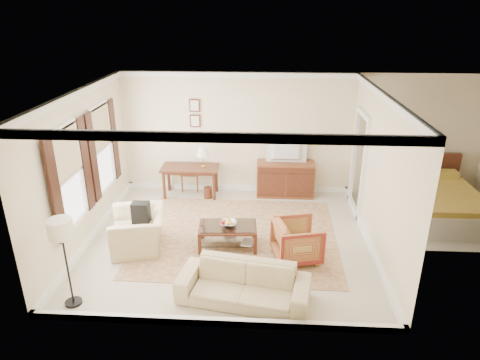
# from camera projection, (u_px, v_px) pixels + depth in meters

# --- Properties ---
(room_shell) EXTENTS (5.51, 5.01, 2.91)m
(room_shell) POSITION_uv_depth(u_px,v_px,m) (228.00, 117.00, 7.53)
(room_shell) COLOR beige
(room_shell) RESTS_ON ground
(annex_bedroom) EXTENTS (3.00, 2.70, 2.90)m
(annex_bedroom) POSITION_uv_depth(u_px,v_px,m) (442.00, 204.00, 9.15)
(annex_bedroom) COLOR beige
(annex_bedroom) RESTS_ON ground
(window_front) EXTENTS (0.12, 1.56, 1.80)m
(window_front) POSITION_uv_depth(u_px,v_px,m) (69.00, 177.00, 7.38)
(window_front) COLOR #CCB284
(window_front) RESTS_ON room_shell
(window_rear) EXTENTS (0.12, 1.56, 1.80)m
(window_rear) POSITION_uv_depth(u_px,v_px,m) (102.00, 148.00, 8.86)
(window_rear) COLOR #CCB284
(window_rear) RESTS_ON room_shell
(doorway) EXTENTS (0.10, 1.12, 2.25)m
(doorway) POSITION_uv_depth(u_px,v_px,m) (358.00, 165.00, 9.29)
(doorway) COLOR white
(doorway) RESTS_ON room_shell
(rug) EXTENTS (3.97, 3.42, 0.01)m
(rug) POSITION_uv_depth(u_px,v_px,m) (237.00, 235.00, 8.60)
(rug) COLOR brown
(rug) RESTS_ON room_shell
(writing_desk) EXTENTS (1.35, 0.67, 0.74)m
(writing_desk) POSITION_uv_depth(u_px,v_px,m) (190.00, 171.00, 10.19)
(writing_desk) COLOR #502516
(writing_desk) RESTS_ON room_shell
(desk_chair) EXTENTS (0.54, 0.54, 1.05)m
(desk_chair) POSITION_uv_depth(u_px,v_px,m) (191.00, 170.00, 10.56)
(desk_chair) COLOR brown
(desk_chair) RESTS_ON room_shell
(desk_lamp) EXTENTS (0.32, 0.32, 0.50)m
(desk_lamp) POSITION_uv_depth(u_px,v_px,m) (203.00, 157.00, 10.04)
(desk_lamp) COLOR silver
(desk_lamp) RESTS_ON writing_desk
(framed_prints) EXTENTS (0.25, 0.04, 0.68)m
(framed_prints) POSITION_uv_depth(u_px,v_px,m) (195.00, 113.00, 10.07)
(framed_prints) COLOR #502516
(framed_prints) RESTS_ON room_shell
(sideboard) EXTENTS (1.36, 0.52, 0.84)m
(sideboard) POSITION_uv_depth(u_px,v_px,m) (285.00, 179.00, 10.28)
(sideboard) COLOR brown
(sideboard) RESTS_ON room_shell
(tv) EXTENTS (0.92, 0.53, 0.12)m
(tv) POSITION_uv_depth(u_px,v_px,m) (287.00, 144.00, 9.93)
(tv) COLOR black
(tv) RESTS_ON sideboard
(coffee_table) EXTENTS (1.12, 0.70, 0.46)m
(coffee_table) POSITION_uv_depth(u_px,v_px,m) (228.00, 230.00, 8.08)
(coffee_table) COLOR #502516
(coffee_table) RESTS_ON room_shell
(fruit_bowl) EXTENTS (0.42, 0.42, 0.10)m
(fruit_bowl) POSITION_uv_depth(u_px,v_px,m) (229.00, 223.00, 8.01)
(fruit_bowl) COLOR silver
(fruit_bowl) RESTS_ON coffee_table
(book_a) EXTENTS (0.27, 0.16, 0.38)m
(book_a) POSITION_uv_depth(u_px,v_px,m) (224.00, 236.00, 8.21)
(book_a) COLOR brown
(book_a) RESTS_ON coffee_table
(book_b) EXTENTS (0.28, 0.08, 0.38)m
(book_b) POSITION_uv_depth(u_px,v_px,m) (242.00, 242.00, 8.04)
(book_b) COLOR brown
(book_b) RESTS_ON coffee_table
(striped_armchair) EXTENTS (0.91, 0.94, 0.82)m
(striped_armchair) POSITION_uv_depth(u_px,v_px,m) (297.00, 239.00, 7.67)
(striped_armchair) COLOR maroon
(striped_armchair) RESTS_ON room_shell
(club_armchair) EXTENTS (0.96, 1.25, 0.97)m
(club_armchair) POSITION_uv_depth(u_px,v_px,m) (138.00, 225.00, 8.00)
(club_armchair) COLOR tan
(club_armchair) RESTS_ON room_shell
(backpack) EXTENTS (0.26, 0.34, 0.40)m
(backpack) POSITION_uv_depth(u_px,v_px,m) (141.00, 211.00, 7.97)
(backpack) COLOR black
(backpack) RESTS_ON club_armchair
(sofa) EXTENTS (2.10, 0.94, 0.79)m
(sofa) POSITION_uv_depth(u_px,v_px,m) (244.00, 279.00, 6.57)
(sofa) COLOR tan
(sofa) RESTS_ON room_shell
(floor_lamp) EXTENTS (0.36, 0.36, 1.46)m
(floor_lamp) POSITION_uv_depth(u_px,v_px,m) (61.00, 235.00, 6.18)
(floor_lamp) COLOR black
(floor_lamp) RESTS_ON room_shell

